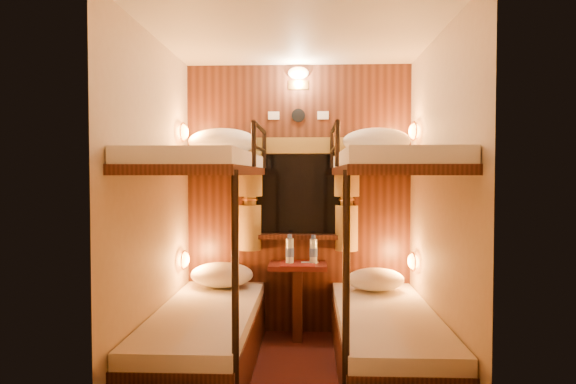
{
  "coord_description": "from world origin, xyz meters",
  "views": [
    {
      "loc": [
        0.1,
        -3.58,
        1.43
      ],
      "look_at": [
        -0.06,
        0.15,
        1.3
      ],
      "focal_mm": 32.0,
      "sensor_mm": 36.0,
      "label": 1
    }
  ],
  "objects_px": {
    "bunk_right": "(386,296)",
    "table": "(298,290)",
    "bottle_right": "(313,251)",
    "bottle_left": "(290,251)",
    "bunk_left": "(206,294)"
  },
  "relations": [
    {
      "from": "bunk_right",
      "to": "table",
      "type": "relative_size",
      "value": 2.9
    },
    {
      "from": "bunk_right",
      "to": "bottle_right",
      "type": "relative_size",
      "value": 7.65
    },
    {
      "from": "bottle_left",
      "to": "bunk_left",
      "type": "bearing_deg",
      "value": -126.34
    },
    {
      "from": "bunk_left",
      "to": "bottle_left",
      "type": "height_order",
      "value": "bunk_left"
    },
    {
      "from": "bunk_left",
      "to": "bottle_right",
      "type": "relative_size",
      "value": 7.65
    },
    {
      "from": "bunk_left",
      "to": "bottle_left",
      "type": "distance_m",
      "value": 1.0
    },
    {
      "from": "table",
      "to": "bottle_left",
      "type": "bearing_deg",
      "value": 176.5
    },
    {
      "from": "bottle_right",
      "to": "bottle_left",
      "type": "bearing_deg",
      "value": -175.86
    },
    {
      "from": "table",
      "to": "bottle_right",
      "type": "distance_m",
      "value": 0.37
    },
    {
      "from": "bunk_right",
      "to": "bottle_left",
      "type": "bearing_deg",
      "value": 132.43
    },
    {
      "from": "table",
      "to": "bottle_right",
      "type": "bearing_deg",
      "value": 8.06
    },
    {
      "from": "table",
      "to": "bottle_left",
      "type": "height_order",
      "value": "bottle_left"
    },
    {
      "from": "bunk_right",
      "to": "table",
      "type": "height_order",
      "value": "bunk_right"
    },
    {
      "from": "bunk_right",
      "to": "bottle_right",
      "type": "distance_m",
      "value": 0.97
    },
    {
      "from": "bunk_left",
      "to": "bunk_right",
      "type": "height_order",
      "value": "same"
    }
  ]
}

